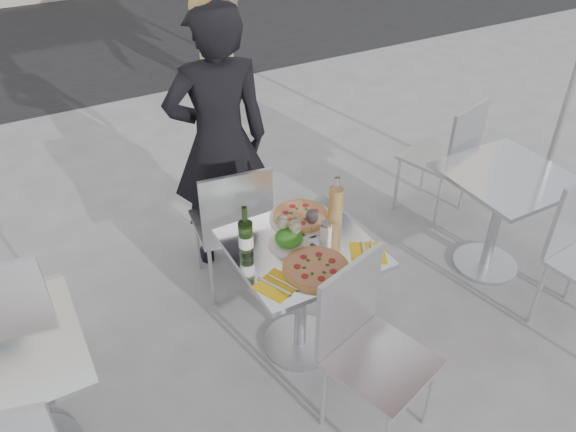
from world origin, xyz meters
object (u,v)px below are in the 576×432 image
sugar_shaker (326,231)px  wineglass_red_a (312,218)px  pedestrian_b (218,16)px  wineglass_white_b (295,227)px  napkin_right (368,253)px  woman_diner (219,143)px  side_table_right (501,202)px  carafe (336,205)px  wineglass_white_a (282,223)px  wineglass_red_b (312,217)px  wine_bottle (246,237)px  main_table (301,276)px  side_table_left (7,386)px  napkin_left (277,285)px  salad_plate (289,239)px  chair_far (233,220)px  pizza_far (301,216)px  chair_near (366,339)px  pizza_near (316,268)px  side_chair_rfar (449,151)px  side_chair_lfar (10,313)px

sugar_shaker → wineglass_red_a: size_ratio=0.68×
pedestrian_b → wineglass_white_b: 3.76m
wineglass_white_b → napkin_right: wineglass_white_b is taller
napkin_right → woman_diner: bearing=132.3°
side_table_right → carafe: size_ratio=2.59×
wineglass_white_a → wineglass_red_b: same height
wine_bottle → main_table: bearing=-15.3°
side_table_left → napkin_left: 1.28m
woman_diner → carafe: bearing=118.1°
side_table_left → salad_plate: 1.47m
wineglass_red_b → wine_bottle: bearing=179.0°
main_table → side_table_right: bearing=0.0°
salad_plate → sugar_shaker: size_ratio=2.06×
side_table_left → woman_diner: size_ratio=0.42×
chair_far → wineglass_red_a: size_ratio=6.07×
chair_far → carafe: (0.39, -0.52, 0.30)m
chair_far → napkin_right: size_ratio=3.92×
chair_far → napkin_right: (0.40, -0.84, 0.19)m
woman_diner → napkin_right: size_ratio=7.38×
napkin_left → pizza_far: bearing=24.0°
side_table_right → chair_near: bearing=-159.1°
chair_near → carafe: carafe is taller
pizza_far → sugar_shaker: (0.03, -0.22, 0.04)m
chair_near → sugar_shaker: bearing=61.8°
main_table → salad_plate: 0.26m
pizza_near → wineglass_white_a: wineglass_white_a is taller
pizza_far → salad_plate: size_ratio=1.60×
woman_diner → napkin_right: (0.30, -1.21, -0.15)m
wineglass_white_b → side_chair_rfar: bearing=20.3°
carafe → chair_near: bearing=-109.5°
side_table_left → napkin_right: size_ratio=3.08×
wineglass_white_b → main_table: bearing=-60.5°
side_table_left → wineglass_white_b: bearing=1.3°
side_table_left → chair_near: 1.63m
main_table → side_table_right: size_ratio=1.00×
side_table_left → wine_bottle: bearing=3.6°
side_table_left → napkin_right: bearing=-6.9°
wineglass_white_a → sugar_shaker: bearing=-27.5°
chair_far → sugar_shaker: bearing=120.5°
chair_near → napkin_right: (0.24, 0.35, 0.18)m
main_table → woman_diner: bearing=92.0°
carafe → wineglass_red_b: carafe is taller
main_table → wineglass_red_a: bearing=33.3°
main_table → sugar_shaker: 0.30m
napkin_left → side_table_right: bearing=-18.0°
pizza_far → woman_diner: bearing=101.0°
pizza_far → napkin_left: (-0.37, -0.42, -0.01)m
pedestrian_b → wineglass_white_b: size_ratio=10.94×
napkin_right → pizza_near: bearing=-155.6°
side_chair_lfar → pizza_far: (1.54, -0.21, 0.19)m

